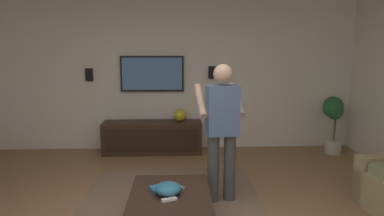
{
  "coord_description": "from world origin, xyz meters",
  "views": [
    {
      "loc": [
        -2.91,
        -0.11,
        1.83
      ],
      "look_at": [
        0.81,
        -0.27,
        1.16
      ],
      "focal_mm": 31.94,
      "sensor_mm": 36.0,
      "label": 1
    }
  ],
  "objects": [
    {
      "name": "wall_back_tv",
      "position": [
        3.22,
        0.0,
        1.44
      ],
      "size": [
        0.1,
        6.73,
        2.89
      ],
      "primitive_type": "cube",
      "color": "silver",
      "rests_on": "ground"
    },
    {
      "name": "potted_plant_tall",
      "position": [
        2.73,
        -2.78,
        0.68
      ],
      "size": [
        0.41,
        0.39,
        0.99
      ],
      "color": "#B7B2A8",
      "rests_on": "ground"
    },
    {
      "name": "wall_speaker_left",
      "position": [
        3.14,
        -0.72,
        1.38
      ],
      "size": [
        0.06,
        0.12,
        0.22
      ],
      "primitive_type": "cube",
      "color": "black"
    },
    {
      "name": "book",
      "position": [
        0.37,
        0.06,
        0.42
      ],
      "size": [
        0.24,
        0.27,
        0.04
      ],
      "primitive_type": "cube",
      "rotation": [
        0.0,
        0.0,
        5.17
      ],
      "color": "teal",
      "rests_on": "coffee_table"
    },
    {
      "name": "coffee_table",
      "position": [
        0.27,
        -0.03,
        0.3
      ],
      "size": [
        1.0,
        0.8,
        0.4
      ],
      "color": "#332116",
      "rests_on": "ground"
    },
    {
      "name": "wall_speaker_right",
      "position": [
        3.14,
        1.43,
        1.35
      ],
      "size": [
        0.06,
        0.12,
        0.22
      ],
      "primitive_type": "cube",
      "color": "black"
    },
    {
      "name": "vase_round",
      "position": [
        2.92,
        -0.15,
        0.66
      ],
      "size": [
        0.22,
        0.22,
        0.22
      ],
      "primitive_type": "sphere",
      "color": "gold",
      "rests_on": "media_console"
    },
    {
      "name": "media_console",
      "position": [
        2.88,
        0.33,
        0.28
      ],
      "size": [
        0.45,
        1.7,
        0.55
      ],
      "rotation": [
        0.0,
        0.0,
        3.14
      ],
      "color": "#332116",
      "rests_on": "ground"
    },
    {
      "name": "tv",
      "position": [
        3.12,
        0.33,
        1.36
      ],
      "size": [
        0.05,
        1.11,
        0.62
      ],
      "rotation": [
        0.0,
        0.0,
        3.14
      ],
      "color": "black"
    },
    {
      "name": "remote_white",
      "position": [
        0.11,
        -0.02,
        0.41
      ],
      "size": [
        0.1,
        0.16,
        0.02
      ],
      "primitive_type": "cube",
      "rotation": [
        0.0,
        0.0,
        1.97
      ],
      "color": "white",
      "rests_on": "coffee_table"
    },
    {
      "name": "person_standing",
      "position": [
        0.95,
        -0.62,
        0.93
      ],
      "size": [
        0.58,
        0.59,
        1.64
      ],
      "rotation": [
        0.0,
        0.0,
        0.13
      ],
      "color": "#3F3F3F",
      "rests_on": "ground"
    },
    {
      "name": "remote_black",
      "position": [
        0.21,
        0.03,
        0.41
      ],
      "size": [
        0.1,
        0.16,
        0.02
      ],
      "primitive_type": "cube",
      "rotation": [
        0.0,
        0.0,
        4.32
      ],
      "color": "black",
      "rests_on": "coffee_table"
    },
    {
      "name": "remote_grey",
      "position": [
        0.4,
        -0.12,
        0.41
      ],
      "size": [
        0.13,
        0.14,
        0.02
      ],
      "primitive_type": "cube",
      "rotation": [
        0.0,
        0.0,
        4.0
      ],
      "color": "slate",
      "rests_on": "coffee_table"
    },
    {
      "name": "bowl",
      "position": [
        0.26,
        -0.01,
        0.46
      ],
      "size": [
        0.26,
        0.26,
        0.12
      ],
      "primitive_type": "ellipsoid",
      "color": "teal",
      "rests_on": "coffee_table"
    }
  ]
}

